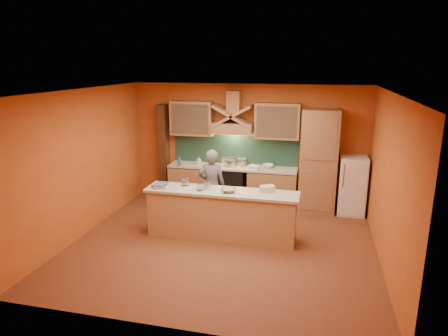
% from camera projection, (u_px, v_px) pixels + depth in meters
% --- Properties ---
extents(floor, '(5.50, 5.00, 0.01)m').
position_uv_depth(floor, '(223.00, 244.00, 7.41)').
color(floor, brown).
rests_on(floor, ground).
extents(ceiling, '(5.50, 5.00, 0.01)m').
position_uv_depth(ceiling, '(223.00, 91.00, 6.69)').
color(ceiling, white).
rests_on(ceiling, wall_back).
extents(wall_back, '(5.50, 0.02, 2.80)m').
position_uv_depth(wall_back, '(248.00, 144.00, 9.40)').
color(wall_back, '#C45D26').
rests_on(wall_back, floor).
extents(wall_front, '(5.50, 0.02, 2.80)m').
position_uv_depth(wall_front, '(173.00, 226.00, 4.70)').
color(wall_front, '#C45D26').
rests_on(wall_front, floor).
extents(wall_left, '(0.02, 5.00, 2.80)m').
position_uv_depth(wall_left, '(84.00, 163.00, 7.66)').
color(wall_left, '#C45D26').
rests_on(wall_left, floor).
extents(wall_right, '(0.02, 5.00, 2.80)m').
position_uv_depth(wall_right, '(388.00, 182.00, 6.43)').
color(wall_right, '#C45D26').
rests_on(wall_right, floor).
extents(base_cabinet_left, '(1.10, 0.60, 0.86)m').
position_uv_depth(base_cabinet_left, '(194.00, 184.00, 9.64)').
color(base_cabinet_left, '#A17049').
rests_on(base_cabinet_left, floor).
extents(base_cabinet_right, '(1.10, 0.60, 0.86)m').
position_uv_depth(base_cabinet_right, '(272.00, 189.00, 9.22)').
color(base_cabinet_right, '#A17049').
rests_on(base_cabinet_right, floor).
extents(counter_top, '(3.00, 0.62, 0.04)m').
position_uv_depth(counter_top, '(232.00, 167.00, 9.31)').
color(counter_top, beige).
rests_on(counter_top, base_cabinet_left).
extents(stove, '(0.60, 0.58, 0.90)m').
position_uv_depth(stove, '(232.00, 186.00, 9.43)').
color(stove, black).
rests_on(stove, floor).
extents(backsplash, '(3.00, 0.03, 0.70)m').
position_uv_depth(backsplash, '(235.00, 150.00, 9.49)').
color(backsplash, '#19382F').
rests_on(backsplash, wall_back).
extents(range_hood, '(0.92, 0.50, 0.24)m').
position_uv_depth(range_hood, '(233.00, 128.00, 9.12)').
color(range_hood, '#A17049').
rests_on(range_hood, wall_back).
extents(hood_chimney, '(0.30, 0.30, 0.50)m').
position_uv_depth(hood_chimney, '(234.00, 102.00, 9.07)').
color(hood_chimney, '#A17049').
rests_on(hood_chimney, wall_back).
extents(upper_cabinet_left, '(1.00, 0.35, 0.80)m').
position_uv_depth(upper_cabinet_left, '(192.00, 118.00, 9.37)').
color(upper_cabinet_left, '#A17049').
rests_on(upper_cabinet_left, wall_back).
extents(upper_cabinet_right, '(1.00, 0.35, 0.80)m').
position_uv_depth(upper_cabinet_right, '(277.00, 121.00, 8.92)').
color(upper_cabinet_right, '#A17049').
rests_on(upper_cabinet_right, wall_back).
extents(pantry_column, '(0.80, 0.60, 2.30)m').
position_uv_depth(pantry_column, '(319.00, 161.00, 8.81)').
color(pantry_column, '#A17049').
rests_on(pantry_column, floor).
extents(fridge, '(0.58, 0.60, 1.30)m').
position_uv_depth(fridge, '(352.00, 185.00, 8.77)').
color(fridge, white).
rests_on(fridge, floor).
extents(trim_column_left, '(0.20, 0.30, 2.30)m').
position_uv_depth(trim_column_left, '(164.00, 152.00, 9.78)').
color(trim_column_left, '#472816').
rests_on(trim_column_left, floor).
extents(island_body, '(2.80, 0.55, 0.88)m').
position_uv_depth(island_body, '(221.00, 216.00, 7.60)').
color(island_body, tan).
rests_on(island_body, floor).
extents(island_top, '(2.90, 0.62, 0.05)m').
position_uv_depth(island_top, '(221.00, 192.00, 7.48)').
color(island_top, beige).
rests_on(island_top, island_body).
extents(person, '(0.62, 0.46, 1.55)m').
position_uv_depth(person, '(212.00, 186.00, 8.32)').
color(person, slate).
rests_on(person, floor).
extents(pot_large, '(0.34, 0.34, 0.14)m').
position_uv_depth(pot_large, '(230.00, 164.00, 9.30)').
color(pot_large, silver).
rests_on(pot_large, stove).
extents(pot_small, '(0.27, 0.27, 0.15)m').
position_uv_depth(pot_small, '(241.00, 163.00, 9.35)').
color(pot_small, '#B6B6BE').
rests_on(pot_small, stove).
extents(soap_bottle_a, '(0.09, 0.09, 0.18)m').
position_uv_depth(soap_bottle_a, '(199.00, 160.00, 9.49)').
color(soap_bottle_a, silver).
rests_on(soap_bottle_a, counter_top).
extents(soap_bottle_b, '(0.11, 0.11, 0.24)m').
position_uv_depth(soap_bottle_b, '(179.00, 161.00, 9.31)').
color(soap_bottle_b, '#375599').
rests_on(soap_bottle_b, counter_top).
extents(bowl_back, '(0.30, 0.30, 0.08)m').
position_uv_depth(bowl_back, '(268.00, 166.00, 9.18)').
color(bowl_back, silver).
rests_on(bowl_back, counter_top).
extents(dish_rack, '(0.31, 0.28, 0.09)m').
position_uv_depth(dish_rack, '(254.00, 168.00, 9.02)').
color(dish_rack, white).
rests_on(dish_rack, counter_top).
extents(book_lower, '(0.35, 0.37, 0.03)m').
position_uv_depth(book_lower, '(153.00, 187.00, 7.64)').
color(book_lower, '#C36145').
rests_on(book_lower, island_top).
extents(book_upper, '(0.27, 0.34, 0.02)m').
position_uv_depth(book_upper, '(155.00, 184.00, 7.78)').
color(book_upper, '#40598D').
rests_on(book_upper, island_top).
extents(jar_large, '(0.18, 0.18, 0.16)m').
position_uv_depth(jar_large, '(185.00, 182.00, 7.76)').
color(jar_large, white).
rests_on(jar_large, island_top).
extents(jar_small, '(0.15, 0.15, 0.15)m').
position_uv_depth(jar_small, '(200.00, 187.00, 7.47)').
color(jar_small, silver).
rests_on(jar_small, island_top).
extents(kitchen_scale, '(0.14, 0.14, 0.09)m').
position_uv_depth(kitchen_scale, '(208.00, 187.00, 7.55)').
color(kitchen_scale, silver).
rests_on(kitchen_scale, island_top).
extents(mixing_bowl, '(0.34, 0.34, 0.07)m').
position_uv_depth(mixing_bowl, '(229.00, 190.00, 7.38)').
color(mixing_bowl, white).
rests_on(mixing_bowl, island_top).
extents(cloth, '(0.26, 0.22, 0.01)m').
position_uv_depth(cloth, '(243.00, 193.00, 7.30)').
color(cloth, beige).
rests_on(cloth, island_top).
extents(grocery_bag_a, '(0.23, 0.22, 0.12)m').
position_uv_depth(grocery_bag_a, '(269.00, 189.00, 7.39)').
color(grocery_bag_a, beige).
rests_on(grocery_bag_a, island_top).
extents(grocery_bag_b, '(0.19, 0.16, 0.11)m').
position_uv_depth(grocery_bag_b, '(265.00, 189.00, 7.37)').
color(grocery_bag_b, beige).
rests_on(grocery_bag_b, island_top).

